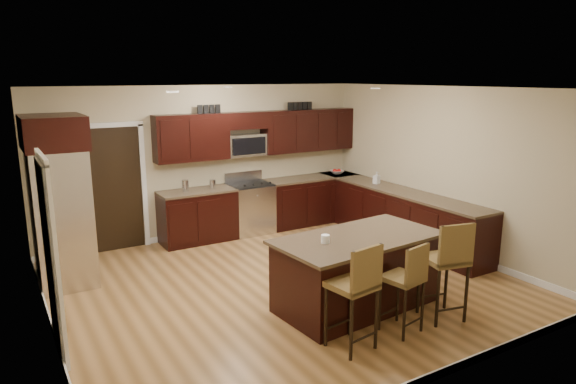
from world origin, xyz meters
TOP-DOWN VIEW (x-y plane):
  - floor at (0.00, 0.00)m, footprint 6.00×6.00m
  - ceiling at (0.00, 0.00)m, footprint 6.00×6.00m
  - wall_back at (0.00, 2.75)m, footprint 6.00×0.00m
  - wall_left at (-3.00, 0.00)m, footprint 0.00×5.50m
  - wall_right at (3.00, 0.00)m, footprint 0.00×5.50m
  - base_cabinets at (1.90, 1.45)m, footprint 4.02×3.96m
  - upper_cabinets at (1.04, 2.58)m, footprint 4.00×0.33m
  - range at (0.68, 2.45)m, footprint 0.76×0.64m
  - microwave at (0.68, 2.60)m, footprint 0.76×0.31m
  - doorway at (-1.65, 2.73)m, footprint 0.85×0.03m
  - pantry_door at (-2.98, -0.30)m, footprint 0.03×0.80m
  - letter_decor at (0.90, 2.58)m, footprint 2.20×0.03m
  - island at (0.43, -1.05)m, footprint 2.18×1.27m
  - stool_left at (-0.26, -1.90)m, footprint 0.50×0.50m
  - stool_mid at (0.46, -1.89)m, footprint 0.46×0.46m
  - stool_right at (1.08, -1.90)m, footprint 0.54×0.54m
  - refrigerator at (-2.62, 1.65)m, footprint 0.79×1.01m
  - floor_mat at (1.31, 1.46)m, footprint 1.10×0.92m
  - fruit_bowl at (2.65, 2.45)m, footprint 0.35×0.35m
  - soap_bottle at (2.70, 1.29)m, footprint 0.12×0.12m
  - canister_tall at (-0.55, 2.45)m, footprint 0.12×0.12m
  - canister_short at (-0.05, 2.45)m, footprint 0.11×0.11m
  - island_jar at (-0.07, -1.05)m, footprint 0.10×0.10m

SIDE VIEW (x-z plane):
  - floor at x=0.00m, z-range 0.00..0.00m
  - floor_mat at x=1.31m, z-range 0.00..0.01m
  - island at x=0.43m, z-range -0.03..0.89m
  - base_cabinets at x=1.90m, z-range 0.00..0.92m
  - range at x=0.68m, z-range -0.08..1.03m
  - stool_mid at x=0.46m, z-range 0.13..1.19m
  - stool_left at x=-0.26m, z-range 0.15..1.33m
  - stool_right at x=1.08m, z-range 0.15..1.38m
  - fruit_bowl at x=2.65m, z-range 0.92..0.99m
  - island_jar at x=-0.07m, z-range 0.92..1.02m
  - canister_short at x=-0.05m, z-range 0.92..1.08m
  - pantry_door at x=-2.98m, z-range 0.00..2.04m
  - canister_tall at x=-0.55m, z-range 0.92..1.12m
  - soap_bottle at x=2.70m, z-range 0.92..1.14m
  - doorway at x=-1.65m, z-range 0.00..2.06m
  - refrigerator at x=-2.62m, z-range 0.03..2.38m
  - wall_back at x=0.00m, z-range -1.65..4.35m
  - wall_left at x=-3.00m, z-range -1.40..4.10m
  - wall_right at x=3.00m, z-range -1.40..4.10m
  - microwave at x=0.68m, z-range 1.42..1.82m
  - upper_cabinets at x=1.04m, z-range 1.44..2.24m
  - letter_decor at x=0.90m, z-range 2.22..2.37m
  - ceiling at x=0.00m, z-range 2.70..2.70m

